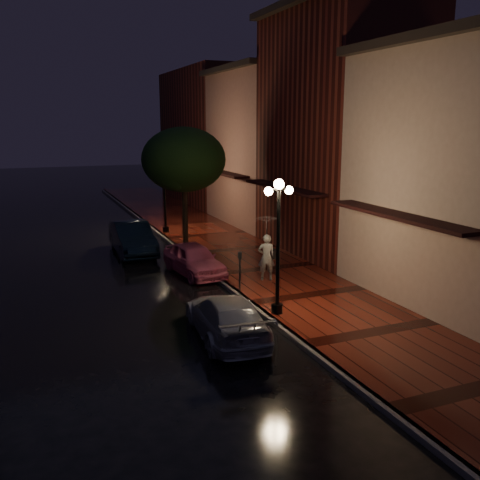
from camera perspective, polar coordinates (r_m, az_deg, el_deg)
name	(u,v)px	position (r m, az deg, el deg)	size (l,w,h in m)	color
ground	(214,278)	(21.67, -2.76, -4.04)	(120.00, 120.00, 0.00)	black
sidewalk	(265,270)	(22.47, 2.66, -3.24)	(4.50, 60.00, 0.15)	#42120B
curb	(214,276)	(21.64, -2.76, -3.85)	(0.25, 60.00, 0.15)	#595451
storefront_near	(471,180)	(19.56, 23.38, 5.87)	(5.00, 8.00, 8.50)	gray
storefront_mid	(340,136)	(25.70, 10.66, 10.80)	(5.00, 8.00, 11.00)	#511914
storefront_far	(267,150)	(32.74, 2.88, 9.56)	(5.00, 8.00, 9.00)	#8C5951
storefront_extra	(212,137)	(41.98, -3.04, 10.87)	(5.00, 12.00, 10.00)	#511914
streetlamp_near	(278,239)	(16.68, 4.09, 0.15)	(0.96, 0.36, 4.31)	black
streetlamp_far	(165,188)	(29.71, -8.06, 5.48)	(0.96, 0.36, 4.31)	black
street_tree	(184,162)	(26.73, -5.99, 8.31)	(4.16, 4.16, 5.80)	black
pink_car	(194,259)	(22.01, -4.92, -2.05)	(1.54, 3.83, 1.30)	#D4577A
navy_car	(132,238)	(25.88, -11.40, 0.19)	(1.61, 4.62, 1.52)	black
silver_car	(227,317)	(15.63, -1.42, -8.20)	(1.77, 4.36, 1.27)	#9999A0
woman_with_umbrella	(267,238)	(20.48, 2.86, 0.25)	(1.05, 1.07, 2.53)	silver
parking_meter	(240,267)	(19.34, -0.02, -2.92)	(0.16, 0.14, 1.43)	black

